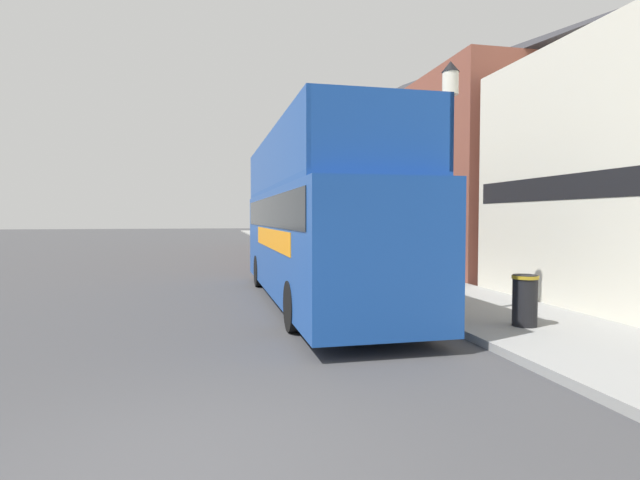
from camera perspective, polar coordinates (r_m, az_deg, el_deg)
ground_plane at (r=25.30m, az=-12.98°, el=-2.30°), size 144.00×144.00×0.00m
sidewalk at (r=23.08m, az=2.69°, el=-2.53°), size 3.22×108.00×0.14m
brick_terrace_rear at (r=28.74m, az=9.39°, el=7.84°), size 6.00×25.84×9.54m
tour_bus at (r=12.55m, az=-0.58°, el=1.09°), size 2.52×10.41×4.13m
parked_car_ahead_of_bus at (r=21.50m, az=-3.70°, el=-1.23°), size 2.00×4.25×1.48m
lamp_post_nearest at (r=10.54m, az=14.60°, el=10.69°), size 0.35×0.35×5.12m
lamp_post_second at (r=17.08m, az=3.78°, el=6.24°), size 0.35×0.35×4.44m
lamp_post_third at (r=23.93m, az=-0.90°, el=5.30°), size 0.35×0.35×4.50m
litter_bin at (r=9.96m, az=22.37°, el=-6.24°), size 0.48×0.48×0.94m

